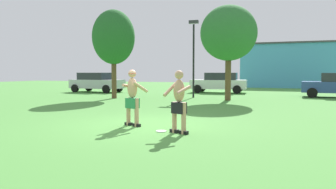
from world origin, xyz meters
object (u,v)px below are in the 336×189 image
Objects in this scene: tree_left_field at (229,33)px; tree_right_field at (114,37)px; player_near at (179,100)px; car_silver_mid_lot at (96,82)px; lamp_post at (194,49)px; player_in_green at (133,95)px; car_white_far_end at (219,82)px; frisbee at (161,131)px.

tree_right_field is at bearing -171.53° from tree_left_field.
player_near is at bearing -87.05° from tree_left_field.
tree_right_field is (-7.46, 9.73, 2.87)m from player_near.
car_silver_mid_lot is 9.66m from lamp_post.
car_white_far_end is (-0.68, 16.74, -0.13)m from player_in_green.
car_silver_mid_lot is at bearing 127.78° from frisbee.
car_white_far_end is at bearing 105.46° from tree_left_field.
car_silver_mid_lot is (-11.95, 14.79, -0.07)m from player_near.
player_in_green reaches higher than frisbee.
lamp_post is at bearing 153.11° from tree_left_field.
tree_right_field is at bearing 127.48° from player_near.
car_white_far_end is 9.67m from tree_right_field.
player_near is at bearing -21.69° from player_in_green.
player_near is 0.35× the size of lamp_post.
frisbee is 0.05× the size of tree_right_field.
car_silver_mid_lot is at bearing -164.60° from car_white_far_end.
player_near is 12.59m from tree_right_field.
player_in_green reaches higher than car_silver_mid_lot.
frisbee is 0.07× the size of car_white_far_end.
player_near is 0.31× the size of tree_right_field.
player_near reaches higher than car_silver_mid_lot.
player_near is at bearing -52.52° from tree_right_field.
tree_left_field is (-0.55, 10.75, 2.95)m from player_near.
lamp_post is at bearing 101.58° from frisbee.
frisbee is 0.06× the size of lamp_post.
tree_left_field is at bearing -26.89° from lamp_post.
player_in_green is 0.39× the size of car_white_far_end.
player_in_green is at bearing -54.05° from car_silver_mid_lot.
tree_left_field is (2.42, -1.23, 0.78)m from lamp_post.
car_white_far_end is at bearing 56.67° from tree_right_field.
tree_right_field reaches higher than tree_left_field.
lamp_post is (8.97, -2.81, 2.24)m from car_silver_mid_lot.
car_white_far_end is 7.55m from tree_left_field.
tree_right_field reaches higher than player_in_green.
player_in_green reaches higher than car_white_far_end.
lamp_post is (-1.26, 11.30, 2.11)m from player_in_green.
tree_left_field is (11.39, -4.04, 3.02)m from car_silver_mid_lot.
player_in_green is 0.35× the size of lamp_post.
player_in_green is 16.75m from car_white_far_end.
tree_left_field reaches higher than car_silver_mid_lot.
frisbee is (-0.54, 0.07, -0.88)m from player_near.
frisbee is at bearing -27.29° from player_in_green.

